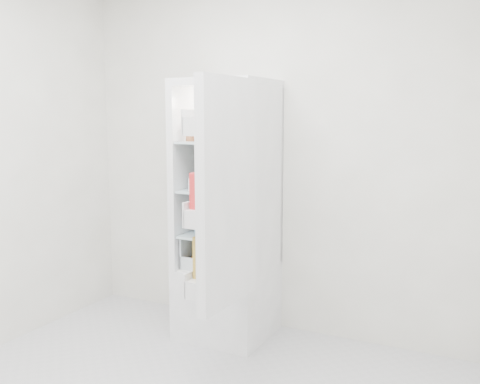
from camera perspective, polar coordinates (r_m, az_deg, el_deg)
The scene contains 21 objects.
room_walls at distance 2.55m, azimuth -10.26°, elevation 8.79°, with size 3.02×3.02×2.61m.
refrigerator at distance 3.82m, azimuth -1.05°, elevation -5.37°, with size 0.60×0.60×1.80m.
shelf_low at distance 3.75m, azimuth -1.50°, elevation -4.45°, with size 0.49×0.53×0.01m, color silver.
shelf_mid at distance 3.70m, azimuth -1.52°, elevation 0.24°, with size 0.49×0.53×0.01m, color silver.
shelf_top at distance 3.66m, azimuth -1.54°, elevation 5.36°, with size 0.49×0.53×0.01m, color silver.
crisper_left at distance 3.84m, azimuth -3.12°, elevation -6.17°, with size 0.23×0.46×0.22m, color silver, non-canonical shape.
crisper_right at distance 3.73m, azimuth 0.18°, elevation -6.59°, with size 0.23×0.46×0.22m, color silver, non-canonical shape.
condiment_jars at distance 3.62m, azimuth -2.11°, elevation 6.12°, with size 0.46×0.34×0.08m.
squeeze_bottle at distance 3.65m, azimuth 2.14°, elevation 7.01°, with size 0.06×0.06×0.20m, color white.
tub_white at distance 3.62m, azimuth -4.21°, elevation 0.88°, with size 0.14×0.14×0.09m, color silver.
tub_cream at distance 3.69m, azimuth -2.08°, elevation 0.84°, with size 0.11×0.11×0.06m, color beige.
tin_red at distance 3.45m, azimuth -1.18°, elevation 0.31°, with size 0.09×0.09×0.06m, color red.
foil_tray at distance 3.81m, azimuth -1.33°, elevation 0.87°, with size 0.15×0.11×0.04m, color silver.
tub_green at distance 3.75m, azimuth 1.65°, elevation 1.16°, with size 0.11×0.16×0.09m, color #3F8C52.
red_cabbage at distance 3.81m, azimuth -0.12°, elevation -2.68°, with size 0.19×0.19×0.19m, color #591F5B.
bell_pepper at distance 3.75m, azimuth -4.13°, elevation -3.57°, with size 0.10×0.10×0.10m, color #BA0B19.
mushroom_bowl at distance 3.75m, azimuth -3.87°, elevation -3.85°, with size 0.14×0.14×0.06m, color #98C5E2.
salad_bag at distance 3.51m, azimuth -1.83°, elevation -4.21°, with size 0.12×0.12×0.12m, color #BDE1A9.
citrus_pile at distance 3.82m, azimuth -3.43°, elevation -6.60°, with size 0.20×0.31×0.16m.
veg_pile at distance 3.73m, azimuth 0.24°, elevation -7.30°, with size 0.16×0.30×0.10m.
fridge_door at distance 3.05m, azimuth -1.75°, elevation -0.63°, with size 0.18×0.60×1.30m.
Camera 1 is at (1.52, -2.04, 1.55)m, focal length 40.00 mm.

